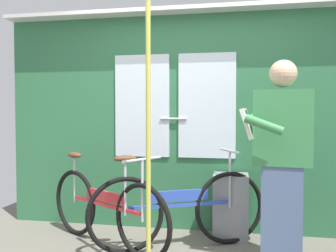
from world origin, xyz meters
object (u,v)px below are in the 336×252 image
bicycle_near_door (105,208)px  handrail_pole (148,128)px  passenger_reading_newspaper (281,157)px  trash_bin_by_wall (231,206)px  bicycle_leaning_behind (179,209)px

bicycle_near_door → handrail_pole: handrail_pole is taller
passenger_reading_newspaper → handrail_pole: (-1.00, -0.51, 0.26)m
passenger_reading_newspaper → trash_bin_by_wall: 0.90m
passenger_reading_newspaper → bicycle_near_door: bearing=2.2°
bicycle_leaning_behind → trash_bin_by_wall: bicycle_leaning_behind is taller
trash_bin_by_wall → bicycle_near_door: bearing=-159.8°
bicycle_near_door → handrail_pole: (0.58, -0.64, 0.79)m
bicycle_near_door → passenger_reading_newspaper: 1.67m
bicycle_near_door → trash_bin_by_wall: 1.24m
bicycle_leaning_behind → handrail_pole: handrail_pole is taller
passenger_reading_newspaper → handrail_pole: bearing=34.1°
passenger_reading_newspaper → handrail_pole: size_ratio=0.74×
bicycle_leaning_behind → bicycle_near_door: bearing=158.5°
bicycle_near_door → trash_bin_by_wall: bicycle_near_door is taller
trash_bin_by_wall → handrail_pole: (-0.59, -1.07, 0.83)m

